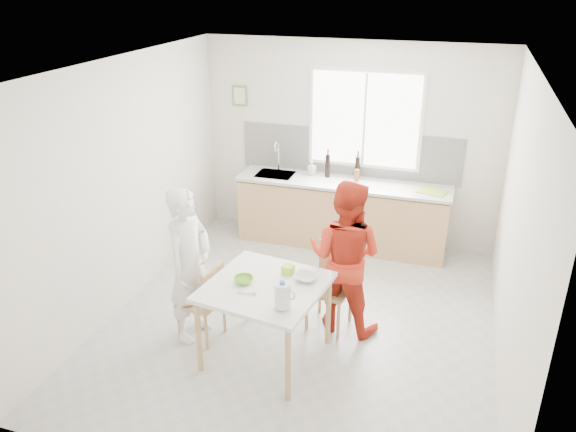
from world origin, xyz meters
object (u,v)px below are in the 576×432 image
at_px(bowl_green, 244,280).
at_px(bowl_white, 306,277).
at_px(wine_bottle_a, 328,166).
at_px(wine_bottle_b, 357,167).
at_px(milk_jug, 283,295).
at_px(dining_table, 265,293).
at_px(chair_left, 205,299).
at_px(person_white, 190,265).
at_px(person_red, 345,257).
at_px(chair_far, 332,282).

relative_size(bowl_green, bowl_white, 0.82).
distance_m(wine_bottle_a, wine_bottle_b, 0.40).
bearing_deg(milk_jug, dining_table, 139.20).
bearing_deg(wine_bottle_a, wine_bottle_b, 11.61).
relative_size(chair_left, person_white, 0.52).
bearing_deg(wine_bottle_b, bowl_green, -100.18).
bearing_deg(dining_table, person_white, 171.49).
height_order(person_red, bowl_green, person_red).
relative_size(chair_left, bowl_white, 3.87).
relative_size(chair_left, bowl_green, 4.69).
bearing_deg(chair_far, dining_table, -113.16).
bearing_deg(bowl_white, bowl_green, -157.54).
xyz_separation_m(person_red, bowl_white, (-0.26, -0.54, 0.01)).
distance_m(chair_far, person_white, 1.49).
height_order(chair_left, person_white, person_white).
relative_size(chair_left, person_red, 0.51).
relative_size(chair_far, milk_jug, 3.64).
height_order(dining_table, chair_left, chair_left).
xyz_separation_m(bowl_white, milk_jug, (-0.05, -0.53, 0.11)).
relative_size(person_white, wine_bottle_a, 5.07).
height_order(bowl_green, bowl_white, bowl_green).
height_order(dining_table, wine_bottle_b, wine_bottle_b).
distance_m(chair_far, bowl_white, 0.66).
distance_m(milk_jug, wine_bottle_b, 3.15).
distance_m(chair_left, person_white, 0.39).
distance_m(chair_left, bowl_white, 1.08).
bearing_deg(dining_table, wine_bottle_a, 91.77).
bearing_deg(chair_left, dining_table, 90.00).
relative_size(bowl_green, milk_jug, 0.72).
bearing_deg(person_white, person_red, -58.24).
height_order(dining_table, bowl_white, bowl_white).
height_order(bowl_green, wine_bottle_b, wine_bottle_b).
height_order(bowl_green, wine_bottle_a, wine_bottle_a).
bearing_deg(wine_bottle_a, person_white, -106.08).
xyz_separation_m(person_red, bowl_green, (-0.80, -0.76, 0.01)).
distance_m(person_white, bowl_green, 0.65).
relative_size(bowl_white, wine_bottle_a, 0.68).
height_order(chair_far, person_white, person_white).
relative_size(milk_jug, wine_bottle_a, 0.77).
bearing_deg(milk_jug, bowl_green, 156.34).
bearing_deg(dining_table, bowl_white, 31.30).
relative_size(person_red, bowl_white, 7.59).
bearing_deg(bowl_white, wine_bottle_a, 99.36).
relative_size(person_white, wine_bottle_b, 5.41).
bearing_deg(bowl_green, milk_jug, -32.16).
height_order(person_red, bowl_white, person_red).
bearing_deg(wine_bottle_b, bowl_white, -89.38).
height_order(dining_table, person_white, person_white).
bearing_deg(milk_jug, person_white, 166.60).
xyz_separation_m(chair_left, person_red, (1.28, 0.64, 0.36)).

